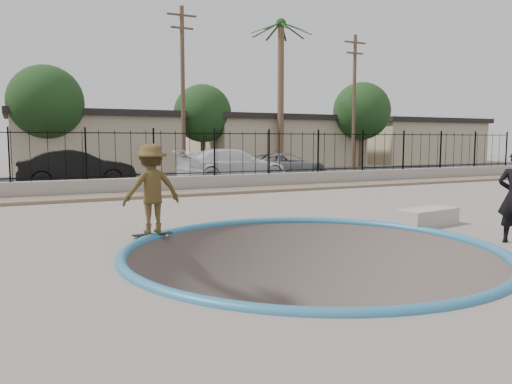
{
  "coord_description": "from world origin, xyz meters",
  "views": [
    {
      "loc": [
        -4.91,
        -8.7,
        2.05
      ],
      "look_at": [
        0.32,
        2.0,
        0.8
      ],
      "focal_mm": 35.0,
      "sensor_mm": 36.0,
      "label": 1
    }
  ],
  "objects_px": {
    "skater": "(152,193)",
    "concrete_ledge": "(427,217)",
    "car_d": "(285,166)",
    "skateboard": "(153,234)",
    "car_b": "(77,168)",
    "car_c": "(233,165)"
  },
  "relations": [
    {
      "from": "skater",
      "to": "concrete_ledge",
      "type": "height_order",
      "value": "skater"
    },
    {
      "from": "car_d",
      "to": "concrete_ledge",
      "type": "bearing_deg",
      "value": 158.95
    },
    {
      "from": "skateboard",
      "to": "car_b",
      "type": "relative_size",
      "value": 0.18
    },
    {
      "from": "concrete_ledge",
      "to": "car_d",
      "type": "distance_m",
      "value": 14.25
    },
    {
      "from": "skater",
      "to": "car_b",
      "type": "height_order",
      "value": "skater"
    },
    {
      "from": "skateboard",
      "to": "car_b",
      "type": "bearing_deg",
      "value": 86.21
    },
    {
      "from": "car_c",
      "to": "car_b",
      "type": "bearing_deg",
      "value": 83.8
    },
    {
      "from": "concrete_ledge",
      "to": "car_c",
      "type": "relative_size",
      "value": 0.29
    },
    {
      "from": "skateboard",
      "to": "concrete_ledge",
      "type": "distance_m",
      "value": 6.48
    },
    {
      "from": "skater",
      "to": "skateboard",
      "type": "relative_size",
      "value": 2.18
    },
    {
      "from": "concrete_ledge",
      "to": "car_d",
      "type": "bearing_deg",
      "value": 74.59
    },
    {
      "from": "skater",
      "to": "car_d",
      "type": "bearing_deg",
      "value": -131.69
    },
    {
      "from": "concrete_ledge",
      "to": "car_d",
      "type": "height_order",
      "value": "car_d"
    },
    {
      "from": "skateboard",
      "to": "car_c",
      "type": "height_order",
      "value": "car_c"
    },
    {
      "from": "skater",
      "to": "skateboard",
      "type": "distance_m",
      "value": 0.88
    },
    {
      "from": "skater",
      "to": "skateboard",
      "type": "xyz_separation_m",
      "value": [
        0.0,
        -0.0,
        -0.88
      ]
    },
    {
      "from": "skater",
      "to": "car_b",
      "type": "distance_m",
      "value": 12.41
    },
    {
      "from": "car_b",
      "to": "car_c",
      "type": "xyz_separation_m",
      "value": [
        7.06,
        -0.61,
        0.0
      ]
    },
    {
      "from": "concrete_ledge",
      "to": "car_c",
      "type": "distance_m",
      "value": 13.27
    },
    {
      "from": "skateboard",
      "to": "car_d",
      "type": "xyz_separation_m",
      "value": [
        10.09,
        12.28,
        0.64
      ]
    },
    {
      "from": "car_c",
      "to": "car_d",
      "type": "bearing_deg",
      "value": -82.49
    },
    {
      "from": "skater",
      "to": "skateboard",
      "type": "height_order",
      "value": "skater"
    }
  ]
}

